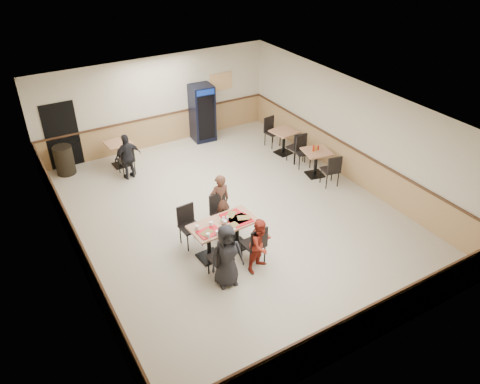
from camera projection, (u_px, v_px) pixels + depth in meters
ground at (232, 215)px, 12.45m from camera, size 10.00×10.00×0.00m
room_shell at (241, 144)px, 14.76m from camera, size 10.00×10.00×10.00m
main_table at (223, 233)px, 10.87m from camera, size 1.60×0.87×0.84m
main_chairs at (221, 235)px, 10.86m from camera, size 1.49×1.90×1.06m
diner_woman_left at (227, 256)px, 9.87m from camera, size 0.79×0.57×1.51m
diner_woman_right at (261, 245)px, 10.34m from camera, size 0.76×0.67×1.31m
diner_man_opposite at (220, 201)px, 11.68m from camera, size 0.56×0.38×1.49m
lone_diner at (128, 157)px, 13.77m from camera, size 0.87×0.46×1.42m
tabletop_clutter at (226, 223)px, 10.69m from camera, size 1.37×0.73×0.12m
side_table_near at (316, 159)px, 13.98m from camera, size 0.90×0.90×0.82m
side_table_near_chair_south at (330, 169)px, 13.52m from camera, size 0.57×0.57×1.04m
side_table_near_chair_north at (303, 151)px, 14.48m from camera, size 0.57×0.57×1.04m
side_table_far at (284, 138)px, 15.22m from camera, size 0.85×0.85×0.80m
side_table_far_chair_south at (296, 147)px, 14.77m from camera, size 0.53×0.53×1.02m
side_table_far_chair_north at (273, 132)px, 15.70m from camera, size 0.53×0.53×1.02m
condiment_caddy at (315, 148)px, 13.81m from camera, size 0.23×0.06×0.20m
back_table at (119, 150)px, 14.52m from camera, size 0.78×0.78×0.79m
back_table_chair_lone at (126, 159)px, 14.07m from camera, size 0.49×0.49×1.00m
pepsi_cooler at (202, 113)px, 15.91m from camera, size 0.78×0.79×1.94m
trash_bin at (64, 160)px, 14.13m from camera, size 0.57×0.57×0.90m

